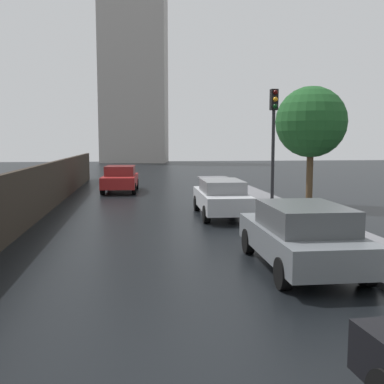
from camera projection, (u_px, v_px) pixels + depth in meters
name	position (u px, v px, depth m)	size (l,w,h in m)	color
car_grey_near_kerb	(301.00, 235.00, 10.20)	(1.94, 4.37, 1.47)	slate
car_red_mid_road	(120.00, 178.00, 25.78)	(2.06, 4.31, 1.46)	maroon
car_silver_far_ahead	(221.00, 197.00, 17.35)	(1.79, 4.43, 1.40)	#B2B5BA
traffic_light	(274.00, 129.00, 16.68)	(0.26, 0.39, 4.58)	black
street_tree_mid	(311.00, 122.00, 19.58)	(3.04, 3.04, 5.19)	#4C3823
distant_tower	(134.00, 73.00, 60.61)	(9.33, 7.60, 26.32)	#9E9993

